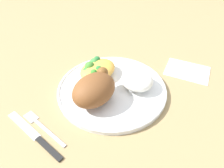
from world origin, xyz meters
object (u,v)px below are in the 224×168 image
(roasted_chicken, at_px, (93,89))
(knife, at_px, (38,138))
(mac_cheese_with_broccoli, at_px, (97,69))
(napkin, at_px, (187,71))
(rice_pile, at_px, (137,80))
(plate, at_px, (112,89))
(fork, at_px, (42,126))

(roasted_chicken, height_order, knife, roasted_chicken)
(mac_cheese_with_broccoli, bearing_deg, napkin, -42.14)
(roasted_chicken, distance_m, napkin, 0.31)
(rice_pile, distance_m, mac_cheese_with_broccoli, 0.12)
(plate, xyz_separation_m, roasted_chicken, (-0.06, 0.00, 0.04))
(mac_cheese_with_broccoli, bearing_deg, fork, -173.30)
(roasted_chicken, relative_size, mac_cheese_with_broccoli, 1.11)
(roasted_chicken, xyz_separation_m, fork, (-0.13, 0.04, -0.05))
(rice_pile, distance_m, knife, 0.28)
(roasted_chicken, distance_m, mac_cheese_with_broccoli, 0.10)
(plate, relative_size, knife, 1.54)
(knife, xyz_separation_m, napkin, (0.44, -0.14, -0.00))
(plate, bearing_deg, rice_pile, -46.91)
(roasted_chicken, distance_m, fork, 0.15)
(plate, distance_m, fork, 0.20)
(fork, distance_m, napkin, 0.44)
(mac_cheese_with_broccoli, xyz_separation_m, fork, (-0.21, -0.02, -0.03))
(roasted_chicken, height_order, mac_cheese_with_broccoli, roasted_chicken)
(rice_pile, bearing_deg, napkin, -21.91)
(rice_pile, xyz_separation_m, mac_cheese_with_broccoli, (-0.03, 0.12, -0.00))
(mac_cheese_with_broccoli, bearing_deg, rice_pile, -74.30)
(plate, distance_m, mac_cheese_with_broccoli, 0.07)
(rice_pile, relative_size, mac_cheese_with_broccoli, 0.78)
(fork, relative_size, napkin, 1.12)
(rice_pile, bearing_deg, plate, 133.09)
(mac_cheese_with_broccoli, relative_size, napkin, 0.87)
(plate, height_order, rice_pile, rice_pile)
(rice_pile, xyz_separation_m, fork, (-0.24, 0.09, -0.03))
(roasted_chicken, bearing_deg, napkin, -23.43)
(roasted_chicken, xyz_separation_m, mac_cheese_with_broccoli, (0.08, 0.06, -0.02))
(fork, height_order, napkin, fork)
(roasted_chicken, bearing_deg, rice_pile, -25.72)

